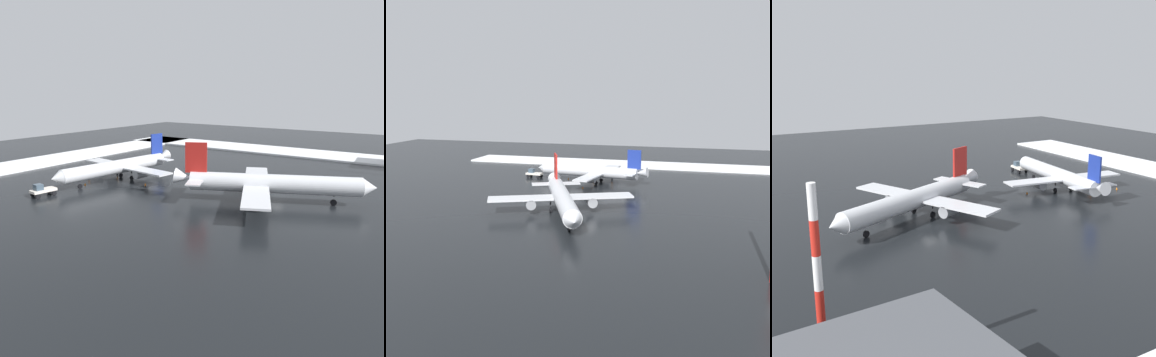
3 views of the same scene
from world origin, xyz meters
TOP-DOWN VIEW (x-y plane):
  - ground_plane at (0.00, 0.00)m, footprint 240.00×240.00m
  - snow_bank_far at (0.00, -50.00)m, footprint 152.00×16.00m
  - snow_bank_right at (67.00, 0.00)m, footprint 14.00×116.00m
  - airplane_distant_tail at (33.94, 7.87)m, footprint 26.31×31.59m
  - airplane_far_rear at (-0.30, 5.22)m, footprint 33.57×28.49m
  - pushback_tug at (36.70, 25.59)m, footprint 2.78×4.83m
  - ground_crew_by_nose_gear at (39.07, 3.50)m, footprint 0.36×0.36m
  - ground_crew_mid_apron at (42.13, 9.64)m, footprint 0.36×0.36m
  - traffic_cone_near_nose at (44.63, 1.53)m, footprint 0.36×0.36m
  - traffic_cone_mid_line at (26.03, 8.22)m, footprint 0.36×0.36m
  - traffic_cone_wingtip_side at (36.68, 15.35)m, footprint 0.36×0.36m

SIDE VIEW (x-z plane):
  - ground_plane at x=0.00m, z-range 0.00..0.00m
  - snow_bank_far at x=0.00m, z-range 0.00..0.47m
  - snow_bank_right at x=67.00m, z-range 0.00..0.47m
  - traffic_cone_near_nose at x=44.63m, z-range 0.00..0.55m
  - traffic_cone_mid_line at x=26.03m, z-range 0.00..0.55m
  - traffic_cone_wingtip_side at x=36.68m, z-range 0.00..0.55m
  - ground_crew_by_nose_gear at x=39.07m, z-range 0.12..1.83m
  - ground_crew_mid_apron at x=42.13m, z-range 0.12..1.83m
  - pushback_tug at x=36.70m, z-range 0.03..2.53m
  - airplane_distant_tail at x=33.94m, z-range -1.59..7.79m
  - airplane_far_rear at x=-0.30m, z-range -1.79..8.76m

